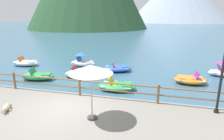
# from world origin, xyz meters

# --- Properties ---
(ground_plane) EXTENTS (200.00, 200.00, 0.00)m
(ground_plane) POSITION_xyz_m (0.00, 40.00, 0.00)
(ground_plane) COLOR #38607A
(dock_railing) EXTENTS (23.92, 0.12, 0.95)m
(dock_railing) POSITION_xyz_m (0.00, 1.55, 0.98)
(dock_railing) COLOR brown
(dock_railing) RESTS_ON promenade_dock
(beach_umbrella) EXTENTS (1.70, 1.70, 2.24)m
(beach_umbrella) POSITION_xyz_m (1.45, -0.57, 2.45)
(beach_umbrella) COLOR #B2B2B7
(beach_umbrella) RESTS_ON promenade_dock
(dog_resting) EXTENTS (0.56, 1.00, 0.26)m
(dog_resting) POSITION_xyz_m (-2.46, -0.81, 0.52)
(dog_resting) COLOR tan
(dog_resting) RESTS_ON promenade_dock
(pedal_boat_0) EXTENTS (2.18, 1.45, 0.84)m
(pedal_boat_0) POSITION_xyz_m (5.98, 6.18, 0.26)
(pedal_boat_0) COLOR orange
(pedal_boat_0) RESTS_ON ground
(pedal_boat_1) EXTENTS (2.42, 1.59, 0.81)m
(pedal_boat_1) POSITION_xyz_m (1.47, 3.82, 0.24)
(pedal_boat_1) COLOR green
(pedal_boat_1) RESTS_ON ground
(pedal_boat_2) EXTENTS (2.54, 1.45, 0.85)m
(pedal_boat_2) POSITION_xyz_m (-7.92, 7.59, 0.27)
(pedal_boat_2) COLOR white
(pedal_boat_2) RESTS_ON ground
(pedal_boat_3) EXTENTS (2.30, 1.17, 1.26)m
(pedal_boat_3) POSITION_xyz_m (-2.81, 8.68, 0.41)
(pedal_boat_3) COLOR white
(pedal_boat_3) RESTS_ON ground
(pedal_boat_4) EXTENTS (2.53, 1.59, 0.85)m
(pedal_boat_4) POSITION_xyz_m (-4.40, 4.34, 0.27)
(pedal_boat_4) COLOR green
(pedal_boat_4) RESTS_ON ground
(pedal_boat_5) EXTENTS (2.24, 1.49, 0.83)m
(pedal_boat_5) POSITION_xyz_m (-1.82, 5.61, 0.26)
(pedal_boat_5) COLOR white
(pedal_boat_5) RESTS_ON ground
(pedal_boat_6) EXTENTS (2.66, 2.06, 0.84)m
(pedal_boat_6) POSITION_xyz_m (0.56, 7.87, 0.26)
(pedal_boat_6) COLOR blue
(pedal_boat_6) RESTS_ON ground
(pedal_boat_7) EXTENTS (2.22, 1.21, 1.18)m
(pedal_boat_7) POSITION_xyz_m (8.63, 8.63, 0.38)
(pedal_boat_7) COLOR white
(pedal_boat_7) RESTS_ON ground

